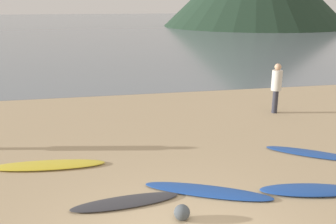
{
  "coord_description": "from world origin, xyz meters",
  "views": [
    {
      "loc": [
        -1.11,
        -4.5,
        3.68
      ],
      "look_at": [
        0.97,
        5.61,
        0.6
      ],
      "focal_mm": 39.98,
      "sensor_mm": 36.0,
      "label": 1
    }
  ],
  "objects_px": {
    "surfboard_2": "(48,165)",
    "surfboard_5": "(309,190)",
    "beach_rock_near": "(182,212)",
    "surfboard_4": "(208,191)",
    "surfboard_3": "(125,202)",
    "person_0": "(277,84)",
    "surfboard_6": "(312,154)"
  },
  "relations": [
    {
      "from": "surfboard_6",
      "to": "person_0",
      "type": "height_order",
      "value": "person_0"
    },
    {
      "from": "surfboard_5",
      "to": "beach_rock_near",
      "type": "height_order",
      "value": "beach_rock_near"
    },
    {
      "from": "surfboard_2",
      "to": "surfboard_5",
      "type": "distance_m",
      "value": 5.73
    },
    {
      "from": "surfboard_6",
      "to": "person_0",
      "type": "relative_size",
      "value": 1.33
    },
    {
      "from": "surfboard_5",
      "to": "surfboard_3",
      "type": "bearing_deg",
      "value": -173.15
    },
    {
      "from": "surfboard_3",
      "to": "surfboard_6",
      "type": "xyz_separation_m",
      "value": [
        4.77,
        1.41,
        -0.01
      ]
    },
    {
      "from": "surfboard_4",
      "to": "person_0",
      "type": "height_order",
      "value": "person_0"
    },
    {
      "from": "surfboard_5",
      "to": "beach_rock_near",
      "type": "xyz_separation_m",
      "value": [
        -2.73,
        -0.44,
        0.09
      ]
    },
    {
      "from": "surfboard_3",
      "to": "surfboard_4",
      "type": "distance_m",
      "value": 1.64
    },
    {
      "from": "surfboard_4",
      "to": "beach_rock_near",
      "type": "bearing_deg",
      "value": -105.78
    },
    {
      "from": "surfboard_2",
      "to": "surfboard_4",
      "type": "distance_m",
      "value": 3.77
    },
    {
      "from": "person_0",
      "to": "surfboard_3",
      "type": "bearing_deg",
      "value": 54.9
    },
    {
      "from": "surfboard_3",
      "to": "surfboard_6",
      "type": "height_order",
      "value": "surfboard_3"
    },
    {
      "from": "surfboard_5",
      "to": "beach_rock_near",
      "type": "relative_size",
      "value": 7.02
    },
    {
      "from": "surfboard_3",
      "to": "person_0",
      "type": "height_order",
      "value": "person_0"
    },
    {
      "from": "surfboard_6",
      "to": "beach_rock_near",
      "type": "distance_m",
      "value": 4.42
    },
    {
      "from": "surfboard_3",
      "to": "surfboard_5",
      "type": "distance_m",
      "value": 3.66
    },
    {
      "from": "surfboard_2",
      "to": "beach_rock_near",
      "type": "distance_m",
      "value": 3.72
    },
    {
      "from": "person_0",
      "to": "beach_rock_near",
      "type": "bearing_deg",
      "value": 63.97
    },
    {
      "from": "surfboard_5",
      "to": "surfboard_2",
      "type": "bearing_deg",
      "value": 167.9
    },
    {
      "from": "surfboard_2",
      "to": "surfboard_6",
      "type": "bearing_deg",
      "value": -0.5
    },
    {
      "from": "beach_rock_near",
      "to": "surfboard_2",
      "type": "bearing_deg",
      "value": 132.65
    },
    {
      "from": "surfboard_2",
      "to": "beach_rock_near",
      "type": "bearing_deg",
      "value": -42.57
    },
    {
      "from": "surfboard_6",
      "to": "person_0",
      "type": "distance_m",
      "value": 3.77
    },
    {
      "from": "surfboard_2",
      "to": "surfboard_3",
      "type": "distance_m",
      "value": 2.56
    },
    {
      "from": "surfboard_6",
      "to": "beach_rock_near",
      "type": "bearing_deg",
      "value": -115.98
    },
    {
      "from": "surfboard_3",
      "to": "surfboard_6",
      "type": "relative_size",
      "value": 0.92
    },
    {
      "from": "surfboard_2",
      "to": "surfboard_3",
      "type": "height_order",
      "value": "surfboard_2"
    },
    {
      "from": "surfboard_5",
      "to": "beach_rock_near",
      "type": "distance_m",
      "value": 2.76
    },
    {
      "from": "surfboard_3",
      "to": "surfboard_5",
      "type": "xyz_separation_m",
      "value": [
        3.64,
        -0.3,
        0.01
      ]
    },
    {
      "from": "person_0",
      "to": "beach_rock_near",
      "type": "height_order",
      "value": "person_0"
    },
    {
      "from": "beach_rock_near",
      "to": "surfboard_6",
      "type": "bearing_deg",
      "value": 29.13
    }
  ]
}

